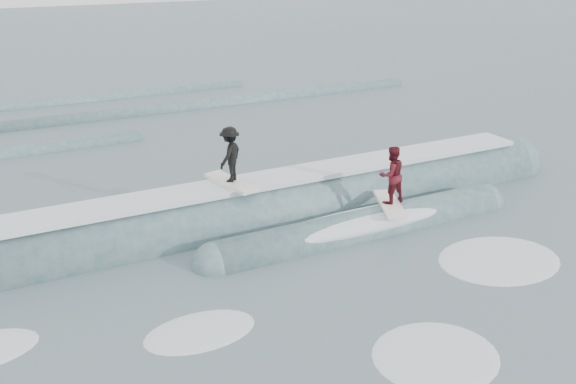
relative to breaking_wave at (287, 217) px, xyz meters
name	(u,v)px	position (x,y,z in m)	size (l,w,h in m)	color
ground	(345,273)	(-0.30, -3.68, -0.04)	(160.00, 160.00, 0.00)	#3A4E54
breaking_wave	(287,217)	(0.00, 0.00, 0.00)	(21.39, 3.95, 2.34)	#355959
surfer_black	(230,157)	(-1.61, 0.37, 2.00)	(1.14, 2.07, 1.67)	silver
surfer_red	(391,178)	(2.35, -1.83, 1.41)	(1.29, 2.05, 1.76)	white
whitewater	(370,313)	(-0.82, -5.52, -0.04)	(15.83, 6.50, 0.10)	silver
far_swells	(74,124)	(-3.62, 13.97, -0.04)	(38.26, 8.65, 0.80)	#355959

